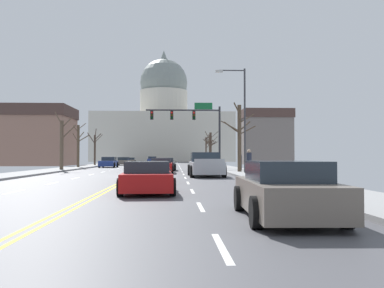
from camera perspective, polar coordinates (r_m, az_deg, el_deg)
ground at (r=30.80m, az=-7.61°, el=-4.19°), size 20.00×180.00×0.20m
signal_gantry at (r=44.89m, az=0.17°, el=3.14°), size 7.91×0.41×6.92m
street_lamp_right at (r=32.86m, az=6.59°, el=4.45°), size 2.33×0.24×8.01m
capitol_building at (r=113.95m, az=-3.83°, el=2.30°), size 35.43×23.42×29.87m
sedan_near_00 at (r=41.11m, az=-3.61°, el=-2.78°), size 2.11×4.55×1.23m
sedan_near_01 at (r=34.91m, az=-4.15°, el=-2.97°), size 2.00×4.65×1.23m
pickup_truck_near_02 at (r=29.36m, az=1.86°, el=-2.92°), size 2.41×5.37×1.66m
sedan_near_03 at (r=22.38m, az=-5.45°, el=-3.82°), size 2.07×4.67×1.14m
sedan_near_04 at (r=16.21m, az=-6.01°, el=-4.57°), size 2.17×4.38×1.20m
sedan_near_05 at (r=9.83m, az=12.44°, el=-6.22°), size 2.08×4.46×1.29m
sedan_oncoming_00 at (r=53.52m, az=-11.14°, el=-2.45°), size 2.03×4.39×1.30m
sedan_oncoming_01 at (r=65.55m, az=-9.21°, el=-2.32°), size 1.98×4.56×1.24m
sedan_oncoming_02 at (r=76.29m, az=-8.33°, el=-2.26°), size 2.06×4.72×1.14m
sedan_oncoming_03 at (r=89.08m, az=-5.36°, el=-2.13°), size 2.19×4.34×1.31m
flank_building_00 at (r=66.84m, az=-19.95°, el=1.05°), size 9.77×9.58×8.73m
flank_building_01 at (r=73.78m, az=9.84°, el=0.95°), size 8.37×7.35×9.28m
bare_tree_00 at (r=34.92m, az=6.37°, el=1.08°), size 2.74×2.62×5.58m
bare_tree_01 at (r=62.31m, az=-12.93°, el=-0.43°), size 2.04×2.07×5.28m
bare_tree_02 at (r=61.53m, az=2.53°, el=-0.52°), size 2.41×2.04×5.17m
bare_tree_03 at (r=41.67m, az=-17.09°, el=0.11°), size 1.41×2.39×5.30m
bare_tree_04 at (r=68.80m, az=2.41°, el=-0.65°), size 2.49×2.32×5.34m
bare_tree_05 at (r=51.34m, az=-15.02°, el=-0.07°), size 2.21×2.42×5.26m
bare_tree_06 at (r=77.60m, az=1.95°, el=-0.56°), size 1.23×2.10×5.37m
pedestrian_00 at (r=28.11m, az=7.67°, el=-2.27°), size 0.35×0.34×1.70m
pedestrian_01 at (r=39.15m, az=6.47°, el=-2.18°), size 0.35×0.34×1.59m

